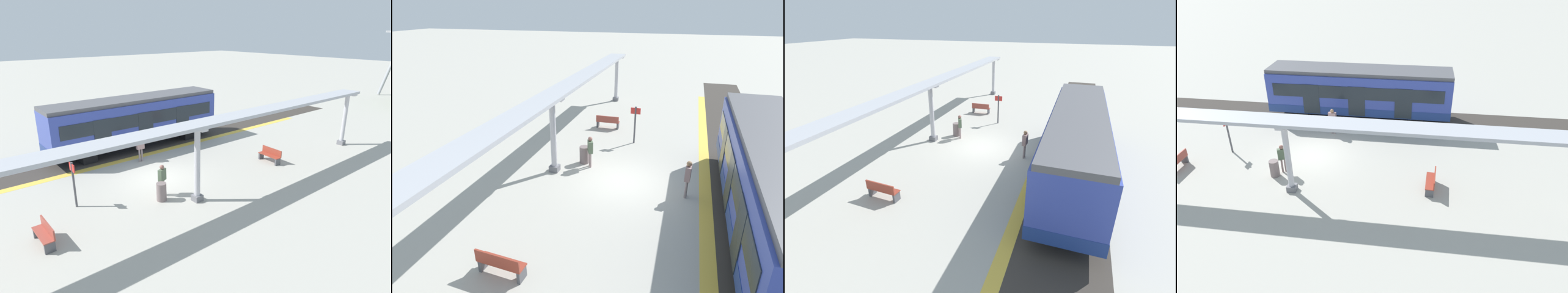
{
  "view_description": "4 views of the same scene",
  "coord_description": "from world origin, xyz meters",
  "views": [
    {
      "loc": [
        14.6,
        -9.32,
        7.73
      ],
      "look_at": [
        0.66,
        2.12,
        1.54
      ],
      "focal_mm": 31.25,
      "sensor_mm": 36.0,
      "label": 1
    },
    {
      "loc": [
        -2.34,
        13.07,
        7.43
      ],
      "look_at": [
        1.58,
        0.39,
        1.7
      ],
      "focal_mm": 30.05,
      "sensor_mm": 36.0,
      "label": 2
    },
    {
      "loc": [
        -5.27,
        15.3,
        7.33
      ],
      "look_at": [
        -0.8,
        2.6,
        1.28
      ],
      "focal_mm": 26.06,
      "sensor_mm": 36.0,
      "label": 3
    },
    {
      "loc": [
        16.45,
        5.75,
        10.31
      ],
      "look_at": [
        1.81,
        3.71,
        1.86
      ],
      "focal_mm": 31.97,
      "sensor_mm": 36.0,
      "label": 4
    }
  ],
  "objects": [
    {
      "name": "ground_plane",
      "position": [
        0.0,
        0.0,
        0.0
      ],
      "size": [
        176.0,
        176.0,
        0.0
      ],
      "primitive_type": "plane",
      "color": "#ACA89D"
    },
    {
      "name": "tactile_edge_strip",
      "position": [
        -3.59,
        0.0,
        0.0
      ],
      "size": [
        0.51,
        34.02,
        0.01
      ],
      "primitive_type": "cube",
      "color": "gold",
      "rests_on": "ground"
    },
    {
      "name": "trackbed",
      "position": [
        -5.45,
        0.0,
        0.0
      ],
      "size": [
        3.2,
        46.02,
        0.01
      ],
      "primitive_type": "cube",
      "color": "#38332D",
      "rests_on": "ground"
    },
    {
      "name": "train_near_carriage",
      "position": [
        -5.44,
        1.85,
        1.83
      ],
      "size": [
        2.65,
        12.11,
        3.48
      ],
      "color": "#3244A3",
      "rests_on": "ground"
    },
    {
      "name": "canopy_pillar_second",
      "position": [
        3.4,
        -0.02,
        1.86
      ],
      "size": [
        1.1,
        0.44,
        3.67
      ],
      "color": "slate",
      "rests_on": "ground"
    },
    {
      "name": "canopy_beam",
      "position": [
        3.4,
        -0.1,
        3.75
      ],
      "size": [
        1.2,
        27.59,
        0.16
      ],
      "primitive_type": "cube",
      "color": "#A8AAB2",
      "rests_on": "canopy_pillar_nearest"
    },
    {
      "name": "bench_near_end",
      "position": [
        2.33,
        6.71,
        0.44
      ],
      "size": [
        1.52,
        0.53,
        0.86
      ],
      "color": "maroon",
      "rests_on": "ground"
    },
    {
      "name": "bench_mid_platform",
      "position": [
        2.41,
        -6.69,
        0.44
      ],
      "size": [
        1.51,
        0.46,
        0.86
      ],
      "color": "#994034",
      "rests_on": "ground"
    },
    {
      "name": "trash_bin",
      "position": [
        2.3,
        -1.32,
        0.45
      ],
      "size": [
        0.48,
        0.48,
        0.89
      ],
      "primitive_type": "cylinder",
      "color": "slate",
      "rests_on": "ground"
    },
    {
      "name": "platform_info_sign",
      "position": [
        0.32,
        -4.71,
        1.33
      ],
      "size": [
        0.56,
        0.1,
        2.2
      ],
      "color": "#4C4C51",
      "rests_on": "ground"
    },
    {
      "name": "passenger_waiting_near_edge",
      "position": [
        -2.77,
        0.55,
        1.04
      ],
      "size": [
        0.26,
        0.5,
        1.67
      ],
      "color": "gray",
      "rests_on": "ground"
    },
    {
      "name": "passenger_by_the_benches",
      "position": [
        1.88,
        -0.98,
        1.0
      ],
      "size": [
        0.39,
        0.51,
        1.61
      ],
      "color": "gray",
      "rests_on": "ground"
    }
  ]
}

